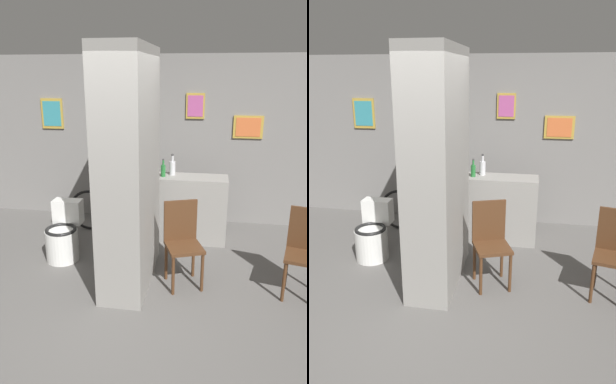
# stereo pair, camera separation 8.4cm
# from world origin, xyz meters

# --- Properties ---
(ground_plane) EXTENTS (14.00, 14.00, 0.00)m
(ground_plane) POSITION_xyz_m (0.00, 0.00, 0.00)
(ground_plane) COLOR #5B5956
(wall_back) EXTENTS (8.00, 0.09, 2.60)m
(wall_back) POSITION_xyz_m (0.00, 2.63, 1.30)
(wall_back) COLOR gray
(wall_back) RESTS_ON ground_plane
(pillar_center) EXTENTS (0.51, 1.29, 2.60)m
(pillar_center) POSITION_xyz_m (0.11, 0.64, 1.30)
(pillar_center) COLOR gray
(pillar_center) RESTS_ON ground_plane
(counter_shelf) EXTENTS (1.21, 0.44, 0.95)m
(counter_shelf) POSITION_xyz_m (0.62, 1.83, 0.47)
(counter_shelf) COLOR gray
(counter_shelf) RESTS_ON ground_plane
(toilet) EXTENTS (0.42, 0.58, 0.73)m
(toilet) POSITION_xyz_m (-0.87, 1.00, 0.30)
(toilet) COLOR white
(toilet) RESTS_ON ground_plane
(chair_near_pillar) EXTENTS (0.49, 0.49, 0.97)m
(chair_near_pillar) POSITION_xyz_m (0.71, 0.64, 0.54)
(chair_near_pillar) COLOR #4C2D19
(chair_near_pillar) RESTS_ON ground_plane
(chair_by_doorway) EXTENTS (0.46, 0.46, 0.97)m
(chair_by_doorway) POSITION_xyz_m (2.02, 0.61, 0.54)
(chair_by_doorway) COLOR #4C2D19
(chair_by_doorway) RESTS_ON ground_plane
(bicycle) EXTENTS (1.59, 0.42, 0.69)m
(bicycle) POSITION_xyz_m (-0.35, 1.93, 0.33)
(bicycle) COLOR black
(bicycle) RESTS_ON ground_plane
(bottle_tall) EXTENTS (0.08, 0.08, 0.30)m
(bottle_tall) POSITION_xyz_m (0.44, 1.90, 1.06)
(bottle_tall) COLOR silver
(bottle_tall) RESTS_ON counter_shelf
(bottle_short) EXTENTS (0.07, 0.07, 0.26)m
(bottle_short) POSITION_xyz_m (0.33, 1.79, 1.04)
(bottle_short) COLOR #267233
(bottle_short) RESTS_ON counter_shelf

